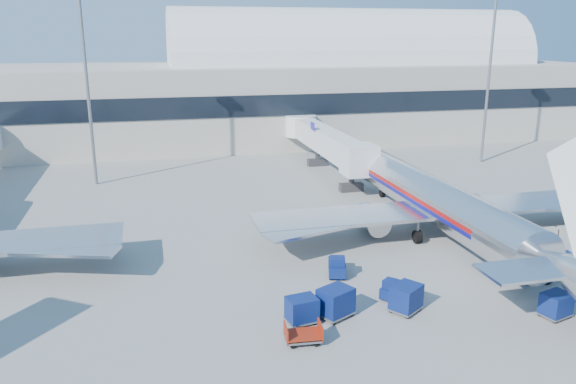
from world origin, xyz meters
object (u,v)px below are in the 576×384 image
object	(u,v)px
cart_train_a	(406,298)
barrier_mid	(574,230)
airliner_main	(442,204)
cart_solo_near	(556,305)
cart_train_b	(336,302)
mast_west	(84,53)
cart_solo_far	(560,265)
cart_train_c	(302,309)
tug_lead	(393,289)
tug_left	(337,266)
jetbridge_near	(323,139)
cart_open_red	(304,336)
tug_right	(531,271)
mast_east	(491,50)
barrier_near	(540,233)

from	to	relation	value
cart_train_a	barrier_mid	bearing A→B (deg)	-10.00
barrier_mid	airliner_main	bearing A→B (deg)	167.50
airliner_main	barrier_mid	bearing A→B (deg)	-12.50
cart_train_a	cart_solo_near	size ratio (longest dim) A/B	1.20
barrier_mid	cart_train_b	bearing A→B (deg)	-160.08
mast_west	cart_solo_far	size ratio (longest dim) A/B	11.00
airliner_main	cart_train_b	distance (m)	17.54
cart_train_c	cart_train_a	bearing A→B (deg)	-10.52
tug_lead	cart_train_b	world-z (taller)	cart_train_b
tug_lead	tug_left	world-z (taller)	tug_left
barrier_mid	cart_train_c	xyz separation A→B (m)	(-26.69, -9.14, 0.42)
mast_west	cart_train_c	size ratio (longest dim) A/B	11.03
barrier_mid	cart_train_c	bearing A→B (deg)	-161.09
jetbridge_near	cart_open_red	bearing A→B (deg)	-108.58
barrier_mid	cart_train_b	distance (m)	26.07
cart_train_a	tug_right	bearing A→B (deg)	-23.73
airliner_main	cart_solo_near	distance (m)	14.81
cart_train_c	cart_solo_far	size ratio (longest dim) A/B	1.00
airliner_main	cart_train_a	world-z (taller)	airliner_main
airliner_main	barrier_mid	distance (m)	11.84
barrier_mid	cart_train_b	size ratio (longest dim) A/B	1.16
cart_train_b	tug_right	bearing A→B (deg)	-21.13
mast_west	cart_solo_far	world-z (taller)	mast_west
cart_train_c	cart_solo_far	xyz separation A→B (m)	(19.60, 2.09, 0.04)
mast_west	barrier_mid	bearing A→B (deg)	-34.14
cart_train_c	tug_right	bearing A→B (deg)	-2.95
mast_east	barrier_mid	world-z (taller)	mast_east
mast_east	airliner_main	bearing A→B (deg)	-128.11
jetbridge_near	cart_solo_near	size ratio (longest dim) A/B	13.29
cart_train_c	tug_left	bearing A→B (deg)	45.66
mast_west	cart_train_a	distance (m)	45.10
cart_open_red	tug_lead	bearing A→B (deg)	33.46
tug_left	cart_train_c	size ratio (longest dim) A/B	1.28
tug_lead	tug_left	bearing A→B (deg)	80.13
barrier_near	tug_left	world-z (taller)	tug_left
jetbridge_near	cart_train_b	distance (m)	39.32
jetbridge_near	mast_east	world-z (taller)	mast_east
barrier_mid	cart_solo_near	distance (m)	16.73
airliner_main	tug_left	xyz separation A→B (m)	(-11.16, -5.60, -2.22)
cart_solo_near	cart_train_a	bearing A→B (deg)	145.73
tug_lead	tug_right	world-z (taller)	tug_right
barrier_near	cart_solo_near	xyz separation A→B (m)	(-8.20, -12.15, 0.38)
airliner_main	tug_right	bearing A→B (deg)	-79.72
barrier_mid	cart_solo_near	size ratio (longest dim) A/B	1.45
jetbridge_near	cart_solo_near	xyz separation A→B (m)	(2.21, -40.96, -3.10)
barrier_near	barrier_mid	bearing A→B (deg)	0.00
tug_right	cart_solo_far	bearing A→B (deg)	24.77
tug_right	barrier_mid	bearing A→B (deg)	58.20
mast_east	tug_right	xyz separation A→B (m)	(-18.24, -35.21, -14.09)
tug_lead	cart_solo_far	distance (m)	12.93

